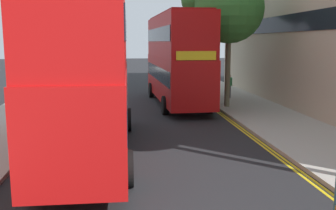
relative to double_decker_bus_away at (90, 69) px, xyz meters
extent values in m
cube|color=#ADA89E|center=(8.65, 4.46, -2.96)|extent=(4.00, 80.00, 0.14)
cube|color=#ADA89E|center=(-4.35, 4.46, -2.96)|extent=(4.00, 80.00, 0.14)
cube|color=yellow|center=(6.55, 2.46, -3.03)|extent=(0.10, 56.00, 0.01)
cube|color=yellow|center=(6.39, 2.46, -3.03)|extent=(0.10, 56.00, 0.01)
cube|color=#B20F0F|center=(0.00, 0.00, -1.29)|extent=(2.61, 10.83, 2.60)
cube|color=#B20F0F|center=(0.00, 0.00, 1.26)|extent=(2.56, 10.61, 2.50)
cube|color=black|center=(0.00, 0.00, -0.99)|extent=(2.64, 10.39, 0.84)
cube|color=black|center=(0.00, 0.00, 1.36)|extent=(2.62, 10.18, 0.80)
cube|color=yellow|center=(0.06, 5.38, 0.26)|extent=(2.00, 0.08, 0.44)
cylinder|color=black|center=(-1.22, 3.36, -2.51)|extent=(0.31, 1.04, 1.04)
cylinder|color=black|center=(1.28, 3.33, -2.51)|extent=(0.31, 1.04, 1.04)
cylinder|color=black|center=(-1.28, -3.34, -2.51)|extent=(0.31, 1.04, 1.04)
cylinder|color=black|center=(1.22, -3.36, -2.51)|extent=(0.31, 1.04, 1.04)
cube|color=#B20F0F|center=(4.47, 10.42, -1.29)|extent=(2.94, 10.89, 2.60)
cube|color=#B20F0F|center=(4.47, 10.42, 1.26)|extent=(2.88, 10.68, 2.50)
cube|color=black|center=(4.47, 10.42, -0.99)|extent=(2.95, 10.46, 0.84)
cube|color=black|center=(4.47, 10.42, 1.36)|extent=(2.94, 10.25, 0.80)
cube|color=yellow|center=(4.69, 5.04, 0.26)|extent=(2.00, 0.14, 0.44)
cube|color=maroon|center=(4.47, 10.42, 2.56)|extent=(2.65, 9.80, 0.10)
cylinder|color=black|center=(5.85, 7.13, -2.51)|extent=(0.34, 1.05, 1.04)
cylinder|color=black|center=(3.36, 7.02, -2.51)|extent=(0.34, 1.05, 1.04)
cylinder|color=black|center=(5.58, 13.82, -2.51)|extent=(0.34, 1.05, 1.04)
cylinder|color=black|center=(3.08, 13.71, -2.51)|extent=(0.34, 1.05, 1.04)
cylinder|color=#2D2D38|center=(8.31, 11.84, -2.46)|extent=(0.22, 0.22, 0.85)
cube|color=#338C4C|center=(8.31, 11.84, -1.76)|extent=(0.34, 0.22, 0.56)
sphere|color=tan|center=(8.31, 11.84, -1.37)|extent=(0.20, 0.20, 0.20)
cylinder|color=#6B6047|center=(7.25, 8.50, -0.63)|extent=(0.31, 0.31, 4.52)
cylinder|color=#6B6047|center=(7.84, 8.47, 2.04)|extent=(0.18, 1.24, 0.91)
cylinder|color=#6B6047|center=(7.11, 9.06, 2.03)|extent=(1.19, 0.40, 0.89)
cylinder|color=#6B6047|center=(6.67, 8.34, 2.05)|extent=(0.45, 1.23, 0.92)
cylinder|color=#6B6047|center=(7.17, 7.78, 2.13)|extent=(1.49, 0.28, 1.09)
sphere|color=#33702D|center=(7.25, 8.50, 2.83)|extent=(4.01, 4.01, 4.01)
cylinder|color=#6B6047|center=(7.17, 14.48, 0.05)|extent=(0.31, 0.31, 5.89)
cylinder|color=#6B6047|center=(7.78, 14.66, 3.45)|extent=(0.48, 1.31, 0.98)
cylinder|color=#6B6047|center=(7.35, 15.08, 3.43)|extent=(1.27, 0.50, 0.96)
cylinder|color=#6B6047|center=(6.73, 14.70, 3.34)|extent=(0.58, 0.98, 0.78)
cylinder|color=#6B6047|center=(6.80, 14.14, 3.35)|extent=(0.80, 0.85, 0.78)
cylinder|color=#6B6047|center=(7.39, 14.12, 3.30)|extent=(0.83, 0.58, 0.68)
cylinder|color=#6B6047|center=(10.06, 24.01, -0.19)|extent=(0.28, 0.28, 5.40)
cylinder|color=#6B6047|center=(10.77, 24.17, 3.02)|extent=(0.46, 1.49, 1.10)
cylinder|color=#6B6047|center=(10.33, 24.41, 2.85)|extent=(0.92, 0.68, 0.77)
cylinder|color=#6B6047|center=(9.46, 24.50, 3.05)|extent=(1.11, 1.31, 1.17)
cylinder|color=#6B6047|center=(9.73, 23.70, 2.83)|extent=(0.75, 0.79, 0.72)
cylinder|color=#6B6047|center=(10.47, 23.38, 3.03)|extent=(1.35, 0.95, 1.13)
sphere|color=#33702D|center=(10.06, 24.01, 3.74)|extent=(4.11, 4.11, 4.11)
cube|color=black|center=(10.63, 7.98, 1.99)|extent=(0.04, 24.64, 1.00)
camera|label=1|loc=(1.15, -13.50, 0.94)|focal=40.84mm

